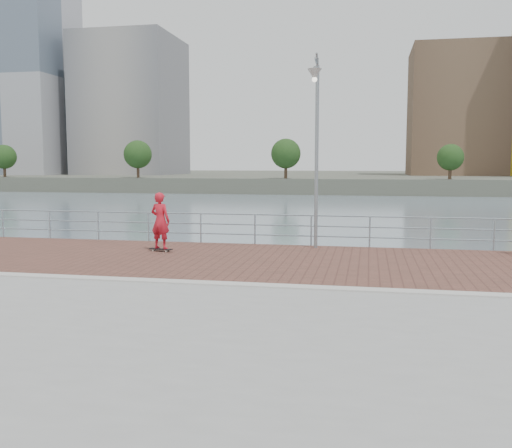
# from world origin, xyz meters

# --- Properties ---
(water) EXTENTS (400.00, 400.00, 0.00)m
(water) POSITION_xyz_m (0.00, 0.00, -2.00)
(water) COLOR slate
(water) RESTS_ON ground
(seawall) EXTENTS (40.00, 24.00, 2.00)m
(seawall) POSITION_xyz_m (0.00, -5.00, -1.00)
(seawall) COLOR gray
(seawall) RESTS_ON ground
(brick_lane) EXTENTS (40.00, 6.80, 0.02)m
(brick_lane) POSITION_xyz_m (0.00, 3.60, 0.01)
(brick_lane) COLOR brown
(brick_lane) RESTS_ON seawall
(curb) EXTENTS (40.00, 0.40, 0.06)m
(curb) POSITION_xyz_m (0.00, 0.00, 0.03)
(curb) COLOR #B7B5AD
(curb) RESTS_ON seawall
(far_shore) EXTENTS (320.00, 95.00, 2.50)m
(far_shore) POSITION_xyz_m (0.00, 122.50, -0.75)
(far_shore) COLOR #4C5142
(far_shore) RESTS_ON ground
(guardrail) EXTENTS (39.06, 0.06, 1.13)m
(guardrail) POSITION_xyz_m (0.00, 7.00, 0.69)
(guardrail) COLOR #8C9EA8
(guardrail) RESTS_ON brick_lane
(street_lamp) EXTENTS (0.46, 1.33, 6.29)m
(street_lamp) POSITION_xyz_m (1.23, 6.04, 4.47)
(street_lamp) COLOR gray
(street_lamp) RESTS_ON brick_lane
(skateboard) EXTENTS (0.83, 0.38, 0.09)m
(skateboard) POSITION_xyz_m (-3.78, 4.67, 0.09)
(skateboard) COLOR black
(skateboard) RESTS_ON brick_lane
(skateboarder) EXTENTS (0.77, 0.59, 1.89)m
(skateboarder) POSITION_xyz_m (-3.78, 4.67, 1.05)
(skateboarder) COLOR red
(skateboarder) RESTS_ON skateboard
(shoreline_trees) EXTENTS (144.67, 5.10, 6.80)m
(shoreline_trees) POSITION_xyz_m (11.17, 77.00, 4.33)
(shoreline_trees) COLOR #473323
(shoreline_trees) RESTS_ON far_shore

